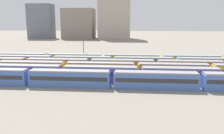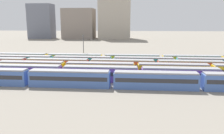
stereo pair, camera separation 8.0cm
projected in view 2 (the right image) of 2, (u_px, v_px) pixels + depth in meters
name	position (u px, v px, depth m)	size (l,w,h in m)	color
ground_plane	(32.00, 73.00, 66.05)	(600.00, 600.00, 0.00)	gray
train_track_0	(112.00, 79.00, 50.87)	(74.70, 3.06, 3.75)	#4C70BC
train_track_1	(100.00, 74.00, 56.24)	(55.80, 3.06, 3.75)	#6B429E
train_track_2	(136.00, 70.00, 60.56)	(74.70, 3.06, 3.75)	yellow
train_track_3	(156.00, 66.00, 65.15)	(112.50, 3.06, 3.75)	#BC4C38
train_track_4	(143.00, 63.00, 70.52)	(93.60, 3.06, 3.75)	teal
train_track_5	(132.00, 60.00, 75.92)	(93.60, 3.06, 3.75)	yellow
catenary_pole_1	(83.00, 47.00, 79.79)	(0.24, 3.20, 10.16)	#4C4C51
distant_building_0	(42.00, 21.00, 198.75)	(20.00, 14.71, 28.94)	slate
distant_building_1	(79.00, 24.00, 196.25)	(25.82, 19.91, 24.95)	gray
distant_building_2	(115.00, 16.00, 192.34)	(25.73, 20.97, 37.85)	#B2A899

